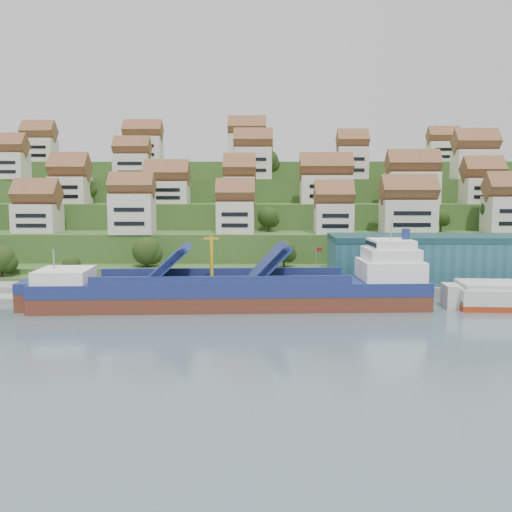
{
  "coord_description": "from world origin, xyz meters",
  "views": [
    {
      "loc": [
        7.21,
        -105.4,
        21.94
      ],
      "look_at": [
        5.75,
        14.0,
        8.0
      ],
      "focal_mm": 40.0,
      "sensor_mm": 36.0,
      "label": 1
    }
  ],
  "objects": [
    {
      "name": "hillside_village",
      "position": [
        5.19,
        59.11,
        23.91
      ],
      "size": [
        152.27,
        64.68,
        29.16
      ],
      "color": "silver",
      "rests_on": "ground"
    },
    {
      "name": "hillside",
      "position": [
        0.0,
        103.55,
        10.66
      ],
      "size": [
        260.0,
        128.0,
        31.0
      ],
      "color": "#2D4C1E",
      "rests_on": "ground"
    },
    {
      "name": "hillside_trees",
      "position": [
        -14.16,
        43.68,
        16.25
      ],
      "size": [
        141.25,
        62.34,
        30.97
      ],
      "color": "#273F15",
      "rests_on": "ground"
    },
    {
      "name": "ground",
      "position": [
        0.0,
        0.0,
        0.0
      ],
      "size": [
        300.0,
        300.0,
        0.0
      ],
      "primitive_type": "plane",
      "color": "slate",
      "rests_on": "ground"
    },
    {
      "name": "warehouse",
      "position": [
        52.0,
        17.0,
        7.2
      ],
      "size": [
        60.0,
        15.0,
        10.0
      ],
      "primitive_type": "cube",
      "color": "#265C68",
      "rests_on": "quay"
    },
    {
      "name": "cargo_ship",
      "position": [
        3.46,
        -0.82,
        3.1
      ],
      "size": [
        72.91,
        15.19,
        15.99
      ],
      "rotation": [
        0.0,
        0.0,
        0.05
      ],
      "color": "#5A2B1B",
      "rests_on": "ground"
    },
    {
      "name": "quay",
      "position": [
        20.0,
        15.0,
        1.1
      ],
      "size": [
        180.0,
        14.0,
        2.2
      ],
      "primitive_type": "cube",
      "color": "gray",
      "rests_on": "ground"
    },
    {
      "name": "flagpole",
      "position": [
        18.11,
        10.0,
        6.88
      ],
      "size": [
        1.28,
        0.16,
        8.0
      ],
      "color": "gray",
      "rests_on": "quay"
    }
  ]
}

